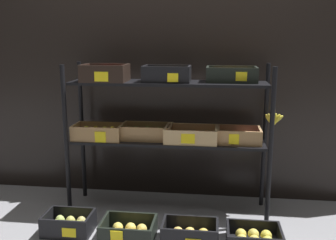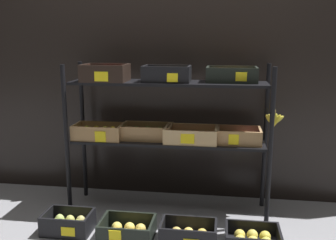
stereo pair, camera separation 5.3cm
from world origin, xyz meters
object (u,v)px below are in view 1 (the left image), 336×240
crate_ground_apple_gold (128,231)px  crate_ground_right_apple_gold (254,238)px  crate_ground_pear (69,225)px  crate_ground_center_apple_gold (190,235)px  display_rack (168,113)px

crate_ground_apple_gold → crate_ground_right_apple_gold: 0.81m
crate_ground_pear → crate_ground_center_apple_gold: (0.82, -0.02, -0.01)m
crate_ground_pear → crate_ground_center_apple_gold: bearing=-1.4°
display_rack → crate_ground_apple_gold: size_ratio=4.51×
crate_ground_center_apple_gold → crate_ground_right_apple_gold: size_ratio=1.04×
crate_ground_apple_gold → crate_ground_right_apple_gold: size_ratio=1.01×
display_rack → crate_ground_apple_gold: 0.87m
crate_ground_center_apple_gold → display_rack: bearing=113.8°
crate_ground_pear → crate_ground_apple_gold: size_ratio=0.92×
crate_ground_apple_gold → crate_ground_center_apple_gold: size_ratio=0.97×
crate_ground_pear → crate_ground_right_apple_gold: 1.22m
crate_ground_pear → crate_ground_right_apple_gold: crate_ground_pear is taller
crate_ground_apple_gold → crate_ground_right_apple_gold: crate_ground_apple_gold is taller
crate_ground_pear → display_rack: bearing=35.7°
crate_ground_center_apple_gold → crate_ground_apple_gold: bearing=-179.8°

